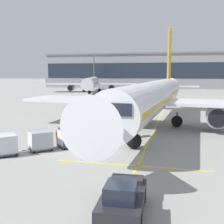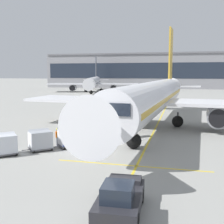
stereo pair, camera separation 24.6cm
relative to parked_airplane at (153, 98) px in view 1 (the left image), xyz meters
The scene contains 17 objects.
ground_plane 14.37m from the parked_airplane, 110.89° to the right, with size 600.00×600.00×0.00m, color gray.
parked_airplane is the anchor object (origin of this frame).
belt_loader 10.35m from the parked_airplane, 117.81° to the right, with size 4.95×4.43×2.75m.
baggage_cart_lead 14.18m from the parked_airplane, 119.23° to the right, with size 2.55×2.53×1.91m.
baggage_cart_second 16.71m from the parked_airplane, 122.82° to the right, with size 2.55×2.53×1.91m.
baggage_cart_third 19.73m from the parked_airplane, 124.76° to the right, with size 2.55×2.53×1.91m.
pushback_tug 23.89m from the parked_airplane, 88.32° to the right, with size 2.33×4.51×1.83m.
ground_crew_by_loader 14.70m from the parked_airplane, 124.08° to the right, with size 0.27×0.57×1.74m.
ground_crew_by_carts 10.93m from the parked_airplane, 117.09° to the right, with size 0.41×0.49×1.74m.
ground_crew_marshaller 10.71m from the parked_airplane, 111.94° to the right, with size 0.44×0.44×1.74m.
safety_cone_engine_keepout 8.55m from the parked_airplane, 143.54° to the right, with size 0.62×0.62×0.71m.
safety_cone_wingtip 8.40m from the parked_airplane, 138.41° to the right, with size 0.66×0.66×0.75m.
safety_cone_nose_mark 8.20m from the parked_airplane, behind, with size 0.61×0.61×0.69m.
apron_guidance_line_lead_in 3.95m from the parked_airplane, 66.75° to the right, with size 0.20×110.00×0.01m.
apron_guidance_line_stop_bar 16.63m from the parked_airplane, 90.18° to the right, with size 12.00×0.20×0.01m.
terminal_building 100.09m from the parked_airplane, 93.18° to the left, with size 110.33×17.74×15.98m.
distant_airplane 70.23m from the parked_airplane, 114.04° to the left, with size 33.89×42.86×14.30m.
Camera 1 is at (8.25, -24.04, 7.04)m, focal length 45.70 mm.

